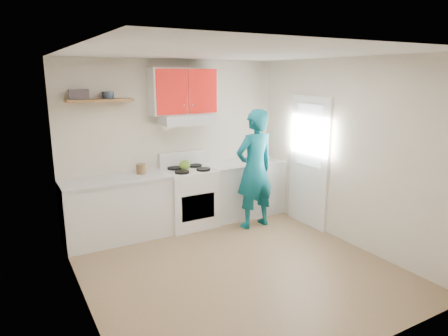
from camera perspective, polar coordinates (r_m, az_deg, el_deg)
floor at (r=5.18m, az=1.61°, el=-13.91°), size 3.80×3.80×0.00m
ceiling at (r=4.62m, az=1.83°, el=16.15°), size 3.60×3.80×0.04m
back_wall at (r=6.40m, az=-7.17°, el=3.56°), size 3.60×0.04×2.60m
front_wall at (r=3.33m, az=19.08°, el=-6.18°), size 3.60×0.04×2.60m
left_wall at (r=4.12m, az=-20.21°, el=-2.55°), size 0.04×3.80×2.60m
right_wall at (r=5.86m, az=16.95°, el=2.18°), size 0.04×3.80×2.60m
door at (r=6.38m, az=12.10°, el=0.82°), size 0.05×0.85×2.05m
door_glass at (r=6.29m, az=12.11°, el=4.58°), size 0.01×0.55×0.95m
counter_left at (r=6.02m, az=-15.04°, el=-5.79°), size 1.52×0.60×0.90m
counter_right at (r=6.85m, az=2.86°, el=-3.02°), size 1.32×0.60×0.90m
stove at (r=6.35m, az=-4.99°, el=-4.28°), size 0.76×0.65×0.92m
range_hood at (r=6.19m, az=-5.62°, el=6.96°), size 0.76×0.44×0.15m
upper_cabinets at (r=6.21m, az=-5.93°, el=10.91°), size 1.02×0.33×0.70m
shelf at (r=5.84m, az=-17.41°, el=9.26°), size 0.90×0.30×0.04m
books at (r=5.80m, az=-20.09°, el=9.87°), size 0.27×0.21×0.13m
tin at (r=5.86m, az=-16.31°, el=10.01°), size 0.22×0.22×0.10m
kettle at (r=6.24m, az=-5.64°, el=0.47°), size 0.19×0.19×0.15m
crock at (r=6.06m, az=-11.82°, el=-0.22°), size 0.17×0.17×0.17m
cutting_board at (r=6.62m, az=2.14°, el=0.53°), size 0.32×0.25×0.02m
silicone_mat at (r=6.88m, az=4.76°, el=0.93°), size 0.27×0.23×0.01m
person at (r=6.19m, az=4.43°, el=-0.19°), size 0.71×0.49×1.86m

